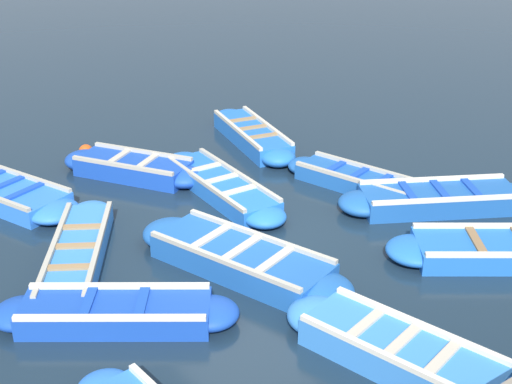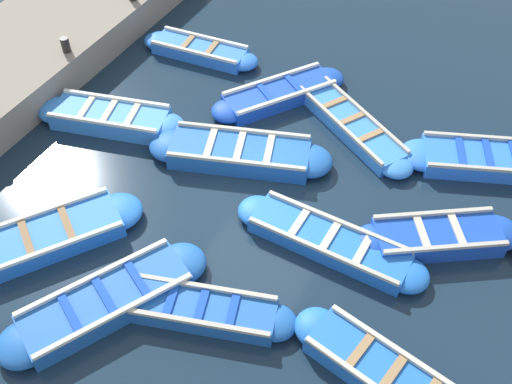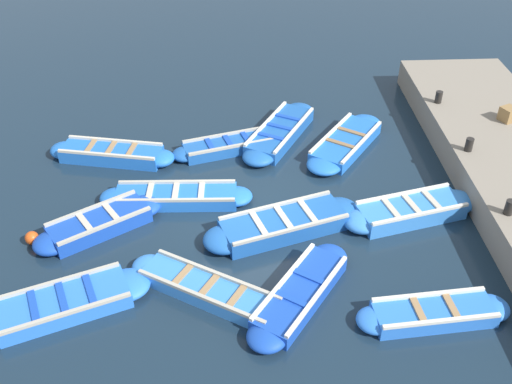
# 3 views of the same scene
# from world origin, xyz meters

# --- Properties ---
(ground_plane) EXTENTS (120.00, 120.00, 0.00)m
(ground_plane) POSITION_xyz_m (0.00, 0.00, 0.00)
(ground_plane) COLOR #162838
(boat_stern_in) EXTENTS (2.85, 3.49, 0.40)m
(boat_stern_in) POSITION_xyz_m (2.82, 2.85, 0.17)
(boat_stern_in) COLOR blue
(boat_stern_in) RESTS_ON ground
(boat_outer_left) EXTENTS (3.65, 2.18, 0.40)m
(boat_outer_left) POSITION_xyz_m (-3.85, -2.93, 0.17)
(boat_outer_left) COLOR blue
(boat_outer_left) RESTS_ON ground
(boat_near_quay) EXTENTS (3.81, 0.94, 0.38)m
(boat_near_quay) POSITION_xyz_m (-1.81, 0.55, 0.16)
(boat_near_quay) COLOR blue
(boat_near_quay) RESTS_ON ground
(boat_centre) EXTENTS (3.59, 1.45, 0.43)m
(boat_centre) POSITION_xyz_m (-3.68, 2.58, 0.19)
(boat_centre) COLOR blue
(boat_centre) RESTS_ON ground
(boat_bow_out) EXTENTS (3.08, 2.39, 0.43)m
(boat_bow_out) POSITION_xyz_m (-3.53, -0.44, 0.19)
(boat_bow_out) COLOR #1947B7
(boat_bow_out) RESTS_ON ground
(boat_alongside) EXTENTS (3.27, 1.59, 0.37)m
(boat_alongside) POSITION_xyz_m (-0.49, 2.87, 0.16)
(boat_alongside) COLOR #1E59AD
(boat_alongside) RESTS_ON ground
(boat_tucked) EXTENTS (2.59, 3.73, 0.43)m
(boat_tucked) POSITION_xyz_m (1.01, 3.49, 0.18)
(boat_tucked) COLOR #1E59AD
(boat_tucked) RESTS_ON ground
(boat_outer_right) EXTENTS (3.53, 1.69, 0.46)m
(boat_outer_right) POSITION_xyz_m (3.83, -0.36, 0.20)
(boat_outer_right) COLOR #3884E0
(boat_outer_right) RESTS_ON ground
(boat_inner_gap) EXTENTS (2.60, 3.25, 0.39)m
(boat_inner_gap) POSITION_xyz_m (0.90, -2.90, 0.17)
(boat_inner_gap) COLOR #1947B7
(boat_inner_gap) RESTS_ON ground
(boat_end_of_row) EXTENTS (3.98, 2.14, 0.46)m
(boat_end_of_row) POSITION_xyz_m (0.75, -0.71, 0.20)
(boat_end_of_row) COLOR #1E59AD
(boat_end_of_row) RESTS_ON ground
(boat_far_corner) EXTENTS (3.61, 2.58, 0.36)m
(boat_far_corner) POSITION_xyz_m (-0.95, -2.70, 0.15)
(boat_far_corner) COLOR #3884E0
(boat_far_corner) RESTS_ON ground
(buoy_orange_near) EXTENTS (0.31, 0.31, 0.31)m
(buoy_orange_near) POSITION_xyz_m (-4.99, -0.84, 0.16)
(buoy_orange_near) COLOR #E05119
(buoy_orange_near) RESTS_ON ground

